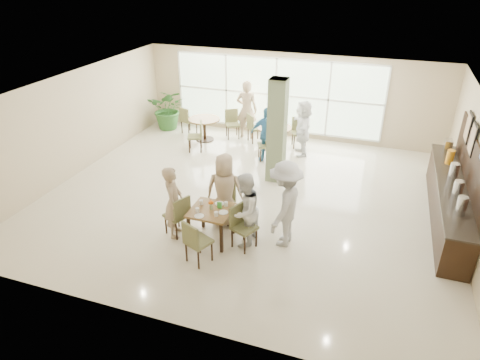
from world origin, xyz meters
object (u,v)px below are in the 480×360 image
(buffet_counter, at_px, (450,198))
(potted_plant, at_px, (169,109))
(teen_far, at_px, (225,190))
(teen_right, at_px, (245,210))
(round_table_left, at_px, (204,124))
(teen_left, at_px, (173,202))
(adult_a, at_px, (266,134))
(round_table_right, at_px, (274,132))
(teen_standing, at_px, (285,204))
(adult_b, at_px, (303,128))
(main_table, at_px, (211,214))
(adult_standing, at_px, (247,110))

(buffet_counter, bearing_deg, potted_plant, 159.60)
(teen_far, bearing_deg, teen_right, 128.56)
(teen_far, height_order, teen_right, teen_far)
(round_table_left, height_order, teen_far, teen_far)
(potted_plant, relative_size, teen_left, 0.89)
(round_table_left, bearing_deg, adult_a, -20.32)
(round_table_right, bearing_deg, teen_standing, -72.70)
(teen_far, bearing_deg, adult_b, -110.60)
(adult_a, bearing_deg, teen_left, -96.30)
(teen_left, xyz_separation_m, teen_standing, (2.32, 0.47, 0.13))
(round_table_right, xyz_separation_m, adult_a, (-0.02, -0.86, 0.25))
(teen_right, height_order, teen_standing, teen_standing)
(teen_far, distance_m, teen_standing, 1.48)
(round_table_right, bearing_deg, adult_b, -4.78)
(main_table, relative_size, round_table_left, 0.83)
(teen_right, bearing_deg, round_table_right, -166.46)
(round_table_right, xyz_separation_m, adult_standing, (-1.14, 0.69, 0.41))
(buffet_counter, distance_m, potted_plant, 9.49)
(main_table, relative_size, adult_b, 0.51)
(teen_far, relative_size, teen_right, 1.06)
(teen_right, relative_size, teen_standing, 0.86)
(teen_standing, bearing_deg, adult_a, -154.07)
(round_table_left, relative_size, teen_left, 0.64)
(adult_a, bearing_deg, adult_b, 43.88)
(round_table_left, relative_size, adult_standing, 0.53)
(round_table_right, height_order, buffet_counter, buffet_counter)
(teen_standing, distance_m, adult_b, 4.82)
(teen_standing, bearing_deg, buffet_counter, 127.60)
(teen_left, distance_m, adult_a, 4.53)
(teen_far, height_order, teen_standing, teen_standing)
(teen_far, xyz_separation_m, teen_right, (0.66, -0.58, -0.05))
(buffet_counter, bearing_deg, teen_standing, -147.37)
(round_table_right, relative_size, teen_left, 0.67)
(round_table_left, xyz_separation_m, teen_right, (3.12, -5.15, 0.25))
(main_table, xyz_separation_m, adult_a, (-0.04, 4.37, 0.17))
(teen_left, xyz_separation_m, teen_right, (1.54, 0.19, -0.00))
(potted_plant, xyz_separation_m, adult_standing, (2.88, 0.08, 0.25))
(round_table_left, xyz_separation_m, teen_standing, (3.91, -4.87, 0.39))
(teen_standing, xyz_separation_m, adult_b, (-0.60, 4.78, -0.09))
(main_table, xyz_separation_m, buffet_counter, (4.85, 2.53, -0.09))
(main_table, distance_m, buffet_counter, 5.48)
(teen_right, bearing_deg, round_table_left, -143.32)
(round_table_left, bearing_deg, teen_standing, -51.28)
(buffet_counter, height_order, teen_standing, buffet_counter)
(adult_standing, bearing_deg, adult_a, 122.52)
(adult_a, bearing_deg, adult_standing, 129.57)
(teen_standing, relative_size, adult_standing, 0.97)
(round_table_left, relative_size, buffet_counter, 0.22)
(round_table_right, relative_size, adult_standing, 0.56)
(round_table_left, xyz_separation_m, adult_a, (2.38, -0.88, 0.26))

